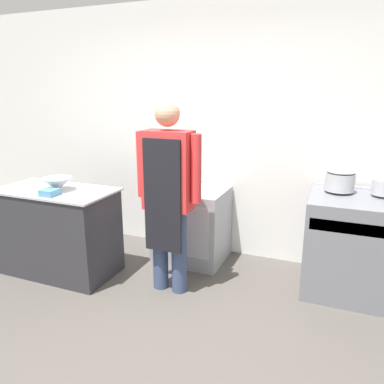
% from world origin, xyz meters
% --- Properties ---
extents(ground_plane, '(14.00, 14.00, 0.00)m').
position_xyz_m(ground_plane, '(0.00, 0.00, 0.00)').
color(ground_plane, '#4C4742').
extents(wall_back, '(8.00, 0.05, 2.70)m').
position_xyz_m(wall_back, '(0.00, 2.12, 1.35)').
color(wall_back, white).
rests_on(wall_back, ground_plane).
extents(prep_counter, '(1.16, 0.61, 0.86)m').
position_xyz_m(prep_counter, '(-1.29, 0.99, 0.43)').
color(prep_counter, '#2D2D33').
rests_on(prep_counter, ground_plane).
extents(stove, '(0.85, 0.73, 0.91)m').
position_xyz_m(stove, '(1.45, 1.68, 0.45)').
color(stove, slate).
rests_on(stove, ground_plane).
extents(fridge_unit, '(0.72, 0.60, 0.78)m').
position_xyz_m(fridge_unit, '(-0.18, 1.77, 0.39)').
color(fridge_unit, '#93999E').
rests_on(fridge_unit, ground_plane).
extents(person_cook, '(0.60, 0.24, 1.70)m').
position_xyz_m(person_cook, '(-0.12, 1.08, 0.96)').
color(person_cook, '#38476B').
rests_on(person_cook, ground_plane).
extents(mixing_bowl, '(0.28, 0.28, 0.12)m').
position_xyz_m(mixing_bowl, '(-1.23, 0.97, 0.92)').
color(mixing_bowl, '#B2B5BC').
rests_on(mixing_bowl, prep_counter).
extents(plastic_tub, '(0.14, 0.14, 0.06)m').
position_xyz_m(plastic_tub, '(-1.18, 0.81, 0.89)').
color(plastic_tub, teal).
rests_on(plastic_tub, prep_counter).
extents(stock_pot, '(0.26, 0.26, 0.20)m').
position_xyz_m(stock_pot, '(1.25, 1.81, 1.01)').
color(stock_pot, '#B2B5BC').
rests_on(stock_pot, stove).
extents(sauce_pot, '(0.20, 0.20, 0.13)m').
position_xyz_m(sauce_pot, '(1.62, 1.81, 0.97)').
color(sauce_pot, '#B2B5BC').
rests_on(sauce_pot, stove).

